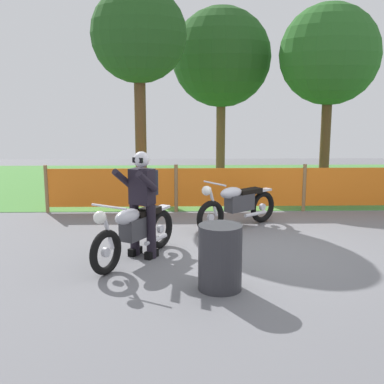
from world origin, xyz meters
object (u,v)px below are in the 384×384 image
Objects in this scene: oil_drum at (220,257)px; rider_lead at (143,198)px; motorcycle_lead at (135,230)px; motorcycle_trailing at (237,205)px.

rider_lead is at bearing 128.58° from oil_drum.
rider_lead is (0.11, 0.20, 0.47)m from motorcycle_lead.
motorcycle_lead is at bearing 8.36° from motorcycle_trailing.
rider_lead reaches higher than oil_drum.
motorcycle_lead is at bearing 0.51° from rider_lead.
rider_lead reaches higher than motorcycle_lead.
oil_drum is at bearing 41.77° from motorcycle_trailing.
motorcycle_trailing is 0.99× the size of rider_lead.
rider_lead reaches higher than motorcycle_trailing.
motorcycle_trailing is 1.91× the size of oil_drum.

